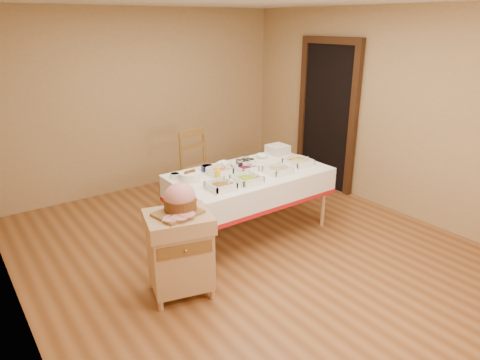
% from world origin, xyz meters
% --- Properties ---
extents(room_shell, '(5.00, 5.00, 5.00)m').
position_xyz_m(room_shell, '(0.00, 0.00, 1.30)').
color(room_shell, brown).
rests_on(room_shell, ground).
extents(doorway, '(0.09, 1.10, 2.20)m').
position_xyz_m(doorway, '(2.20, 0.90, 1.11)').
color(doorway, black).
rests_on(doorway, ground).
extents(dining_table, '(1.82, 1.02, 0.76)m').
position_xyz_m(dining_table, '(0.30, 0.30, 0.60)').
color(dining_table, tan).
rests_on(dining_table, ground).
extents(butcher_cart, '(0.67, 0.61, 0.81)m').
position_xyz_m(butcher_cart, '(-0.98, -0.35, 0.46)').
color(butcher_cart, tan).
rests_on(butcher_cart, ground).
extents(dining_chair, '(0.54, 0.52, 1.05)m').
position_xyz_m(dining_chair, '(0.24, 1.31, 0.54)').
color(dining_chair, brown).
rests_on(dining_chair, ground).
extents(ham_on_board, '(0.41, 0.39, 0.27)m').
position_xyz_m(ham_on_board, '(-0.94, -0.32, 0.92)').
color(ham_on_board, brown).
rests_on(ham_on_board, butcher_cart).
extents(serving_dish_a, '(0.26, 0.26, 0.11)m').
position_xyz_m(serving_dish_a, '(-0.27, 0.04, 0.80)').
color(serving_dish_a, white).
rests_on(serving_dish_a, dining_table).
extents(serving_dish_b, '(0.28, 0.28, 0.11)m').
position_xyz_m(serving_dish_b, '(0.06, 0.04, 0.80)').
color(serving_dish_b, white).
rests_on(serving_dish_b, dining_table).
extents(serving_dish_c, '(0.26, 0.26, 0.11)m').
position_xyz_m(serving_dish_c, '(0.54, 0.08, 0.79)').
color(serving_dish_c, white).
rests_on(serving_dish_c, dining_table).
extents(serving_dish_d, '(0.28, 0.28, 0.11)m').
position_xyz_m(serving_dish_d, '(0.93, 0.16, 0.79)').
color(serving_dish_d, white).
rests_on(serving_dish_d, dining_table).
extents(serving_dish_e, '(0.25, 0.24, 0.12)m').
position_xyz_m(serving_dish_e, '(-0.04, 0.43, 0.80)').
color(serving_dish_e, white).
rests_on(serving_dish_e, dining_table).
extents(serving_dish_f, '(0.25, 0.23, 0.11)m').
position_xyz_m(serving_dish_f, '(0.26, 0.33, 0.80)').
color(serving_dish_f, white).
rests_on(serving_dish_f, dining_table).
extents(small_bowl_left, '(0.11, 0.11, 0.05)m').
position_xyz_m(small_bowl_left, '(-0.50, 0.62, 0.79)').
color(small_bowl_left, white).
rests_on(small_bowl_left, dining_table).
extents(small_bowl_mid, '(0.14, 0.14, 0.06)m').
position_xyz_m(small_bowl_mid, '(-0.08, 0.62, 0.79)').
color(small_bowl_mid, navy).
rests_on(small_bowl_mid, dining_table).
extents(small_bowl_right, '(0.10, 0.10, 0.05)m').
position_xyz_m(small_bowl_right, '(0.51, 0.55, 0.79)').
color(small_bowl_right, white).
rests_on(small_bowl_right, dining_table).
extents(bowl_white_imported, '(0.20, 0.20, 0.04)m').
position_xyz_m(bowl_white_imported, '(0.19, 0.67, 0.78)').
color(bowl_white_imported, white).
rests_on(bowl_white_imported, dining_table).
extents(bowl_small_imported, '(0.15, 0.15, 0.05)m').
position_xyz_m(bowl_small_imported, '(0.76, 0.64, 0.78)').
color(bowl_small_imported, white).
rests_on(bowl_small_imported, dining_table).
extents(preserve_jar_left, '(0.09, 0.09, 0.11)m').
position_xyz_m(preserve_jar_left, '(0.26, 0.45, 0.81)').
color(preserve_jar_left, silver).
rests_on(preserve_jar_left, dining_table).
extents(preserve_jar_right, '(0.09, 0.09, 0.12)m').
position_xyz_m(preserve_jar_right, '(0.41, 0.54, 0.81)').
color(preserve_jar_right, silver).
rests_on(preserve_jar_right, dining_table).
extents(mustard_bottle, '(0.06, 0.06, 0.19)m').
position_xyz_m(mustard_bottle, '(-0.21, 0.20, 0.84)').
color(mustard_bottle, yellow).
rests_on(mustard_bottle, dining_table).
extents(bread_basket, '(0.23, 0.23, 0.10)m').
position_xyz_m(bread_basket, '(-0.40, 0.46, 0.80)').
color(bread_basket, white).
rests_on(bread_basket, dining_table).
extents(plate_stack, '(0.25, 0.25, 0.12)m').
position_xyz_m(plate_stack, '(1.02, 0.65, 0.82)').
color(plate_stack, white).
rests_on(plate_stack, dining_table).
extents(brass_platter, '(0.34, 0.25, 0.04)m').
position_xyz_m(brass_platter, '(1.00, 0.27, 0.78)').
color(brass_platter, gold).
rests_on(brass_platter, dining_table).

